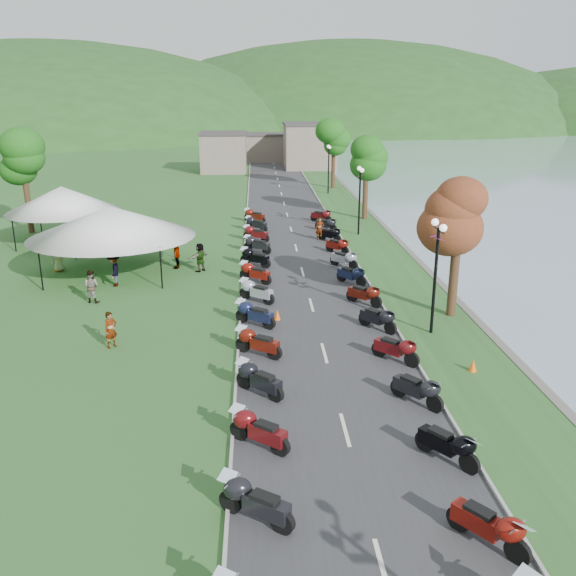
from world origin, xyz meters
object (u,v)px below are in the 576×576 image
object	(u,v)px
pedestrian_b	(93,302)
pedestrian_c	(115,286)
pedestrian_a	(112,347)
vendor_tent_main	(113,240)

from	to	relation	value
pedestrian_b	pedestrian_c	world-z (taller)	pedestrian_c
pedestrian_a	pedestrian_c	size ratio (longest dim) A/B	0.85
vendor_tent_main	pedestrian_b	xyz separation A→B (m)	(-0.02, -5.37, -2.00)
pedestrian_a	pedestrian_c	world-z (taller)	pedestrian_c
pedestrian_a	pedestrian_b	bearing A→B (deg)	65.33
pedestrian_a	pedestrian_c	bearing A→B (deg)	55.49
vendor_tent_main	pedestrian_b	bearing A→B (deg)	-90.24
pedestrian_b	pedestrian_c	size ratio (longest dim) A/B	0.92
vendor_tent_main	pedestrian_c	size ratio (longest dim) A/B	3.48
pedestrian_c	vendor_tent_main	bearing A→B (deg)	-174.33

